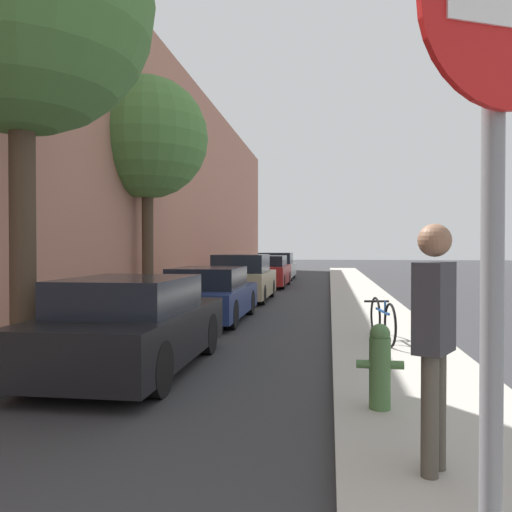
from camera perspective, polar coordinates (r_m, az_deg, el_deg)
The scene contains 15 objects.
ground_plane at distance 16.35m, azimuth 1.46°, elevation -5.15°, with size 120.00×120.00×0.00m, color #333335.
sidewalk_left at distance 16.92m, azimuth -8.39°, elevation -4.76°, with size 2.00×52.00×0.12m.
sidewalk_right at distance 16.27m, azimuth 11.70°, elevation -4.99°, with size 2.00×52.00×0.12m.
building_facade_left at distance 17.48m, azimuth -12.73°, elevation 9.83°, with size 0.70×52.00×8.89m.
parked_car_black at distance 7.57m, azimuth -13.31°, elevation -7.41°, with size 1.73×4.02×1.31m.
parked_car_navy at distance 12.40m, azimuth -5.11°, elevation -4.28°, with size 1.73×4.00×1.26m.
parked_car_champagne at distance 17.10m, azimuth -1.52°, elevation -2.52°, with size 1.81×4.06×1.51m.
parked_car_red at distance 23.14m, azimuth 1.25°, elevation -1.73°, with size 1.77×4.57×1.38m.
parked_car_silver at distance 28.62m, azimuth 2.23°, elevation -1.19°, with size 1.91×4.27×1.46m.
street_tree_near at distance 8.75m, azimuth -24.22°, elevation 23.86°, with size 3.71×3.71×6.91m.
street_tree_far at distance 16.16m, azimuth -11.76°, elevation 12.42°, with size 3.59×3.59×6.66m.
fire_hydrant at distance 5.45m, azimuth 13.35°, elevation -11.49°, with size 0.46×0.21×0.85m.
traffic_sign_post at distance 1.79m, azimuth 24.93°, elevation 10.34°, with size 0.66×0.32×2.86m.
pedestrian at distance 3.95m, azimuth 18.84°, elevation -7.47°, with size 0.36×0.43×1.77m.
bicycle at distance 9.26m, azimuth 13.60°, elevation -6.79°, with size 0.44×1.74×0.72m.
Camera 1 is at (1.85, -0.15, 1.72)m, focal length 36.71 mm.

